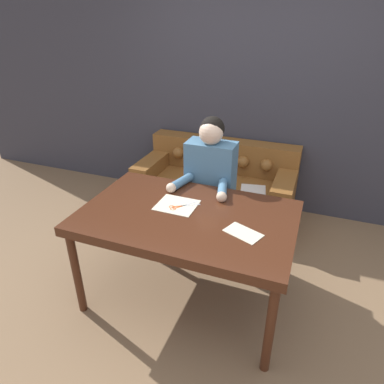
% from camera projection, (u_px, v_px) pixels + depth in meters
% --- Properties ---
extents(ground_plane, '(16.00, 16.00, 0.00)m').
position_uv_depth(ground_plane, '(205.00, 300.00, 2.73)').
color(ground_plane, '#846647').
extents(wall_back, '(8.00, 0.06, 2.60)m').
position_uv_depth(wall_back, '(261.00, 92.00, 3.57)').
color(wall_back, '#383842').
rests_on(wall_back, ground_plane).
extents(dining_table, '(1.52, 0.96, 0.77)m').
position_uv_depth(dining_table, '(187.00, 222.00, 2.45)').
color(dining_table, '#472314').
rests_on(dining_table, ground_plane).
extents(couch, '(1.66, 0.80, 0.79)m').
position_uv_depth(couch, '(216.00, 189.00, 3.80)').
color(couch, brown).
rests_on(couch, ground_plane).
extents(person, '(0.50, 0.55, 1.30)m').
position_uv_depth(person, '(210.00, 189.00, 3.00)').
color(person, '#33281E').
rests_on(person, ground_plane).
extents(pattern_paper_main, '(0.29, 0.26, 0.00)m').
position_uv_depth(pattern_paper_main, '(177.00, 205.00, 2.52)').
color(pattern_paper_main, beige).
rests_on(pattern_paper_main, dining_table).
extents(pattern_paper_offcut, '(0.27, 0.22, 0.00)m').
position_uv_depth(pattern_paper_offcut, '(243.00, 233.00, 2.20)').
color(pattern_paper_offcut, beige).
rests_on(pattern_paper_offcut, dining_table).
extents(scissors, '(0.20, 0.19, 0.01)m').
position_uv_depth(scissors, '(179.00, 207.00, 2.50)').
color(scissors, silver).
rests_on(scissors, dining_table).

